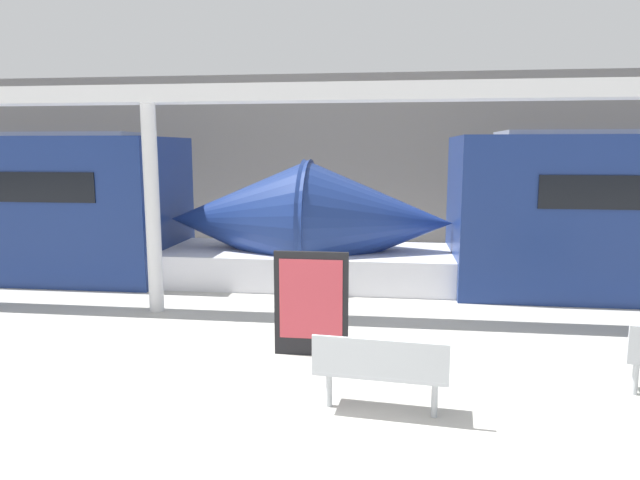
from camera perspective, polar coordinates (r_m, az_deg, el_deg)
name	(u,v)px	position (r m, az deg, el deg)	size (l,w,h in m)	color
ground_plane	(316,438)	(6.02, -0.37, -19.15)	(60.00, 60.00, 0.00)	#B2AFA8
station_wall	(370,161)	(16.96, 5.00, 7.90)	(56.00, 0.20, 5.00)	gray
bench_near	(380,368)	(6.27, 6.05, -12.61)	(1.48, 0.58, 0.89)	#ADB2B7
poster_board	(311,303)	(7.90, -0.89, -6.36)	(1.03, 0.07, 1.47)	black
support_column_near	(152,210)	(10.27, -16.41, 2.88)	(0.25, 0.25, 3.60)	silver
canopy_beam	(147,95)	(10.25, -16.91, 13.71)	(28.00, 0.60, 0.28)	silver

